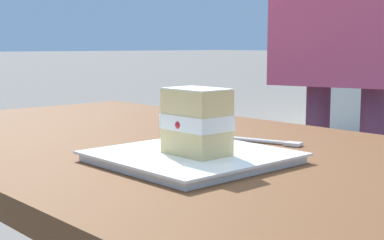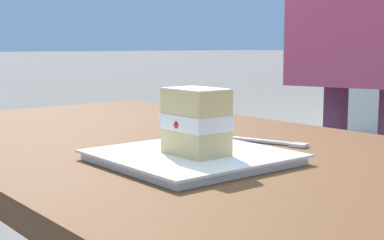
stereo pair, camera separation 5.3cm
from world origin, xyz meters
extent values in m
cylinder|color=brown|center=(0.76, -0.33, 0.33)|extent=(0.07, 0.07, 0.66)
cube|color=brown|center=(0.00, 0.00, 0.68)|extent=(1.65, 0.78, 0.04)
cube|color=white|center=(-0.08, 0.09, 0.71)|extent=(0.26, 0.26, 0.01)
cube|color=white|center=(-0.08, 0.09, 0.72)|extent=(0.27, 0.27, 0.00)
cube|color=#E0C17A|center=(-0.10, 0.09, 0.74)|extent=(0.10, 0.07, 0.04)
cube|color=white|center=(-0.10, 0.09, 0.77)|extent=(0.10, 0.07, 0.02)
sphere|color=#B21923|center=(-0.11, 0.06, 0.77)|extent=(0.01, 0.01, 0.01)
sphere|color=#B21923|center=(-0.10, 0.06, 0.77)|extent=(0.01, 0.01, 0.01)
sphere|color=#B21923|center=(-0.09, 0.06, 0.77)|extent=(0.02, 0.02, 0.02)
sphere|color=#B21923|center=(-0.09, 0.12, 0.77)|extent=(0.01, 0.01, 0.01)
cube|color=#E0C17A|center=(-0.10, 0.09, 0.80)|extent=(0.10, 0.07, 0.04)
cube|color=white|center=(-0.10, 0.09, 0.82)|extent=(0.09, 0.07, 0.00)
cylinder|color=silver|center=(-0.02, -0.12, 0.71)|extent=(0.14, 0.05, 0.01)
cube|color=silver|center=(-0.10, -0.15, 0.71)|extent=(0.04, 0.03, 0.01)
cylinder|color=#5D3049|center=(0.23, -0.71, 0.39)|extent=(0.07, 0.07, 0.77)
cylinder|color=#5D3049|center=(0.08, -0.76, 0.39)|extent=(0.07, 0.07, 0.77)
camera|label=1|loc=(-0.72, 0.67, 0.89)|focal=51.80mm
camera|label=2|loc=(-0.76, 0.63, 0.89)|focal=51.80mm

